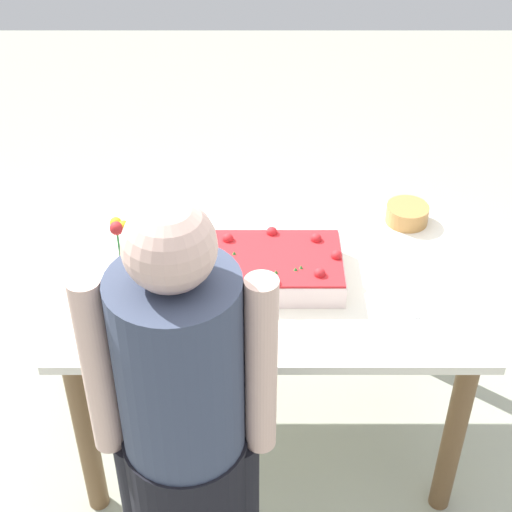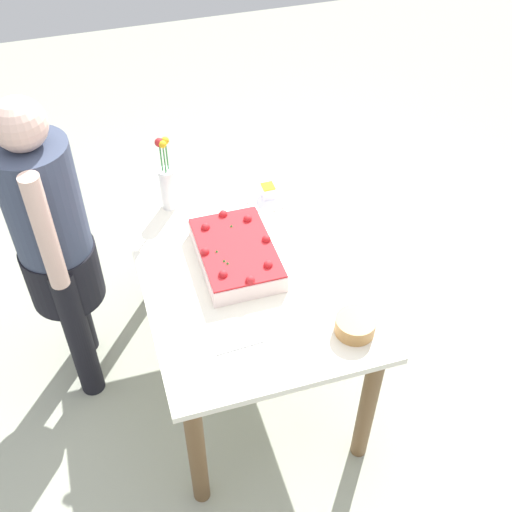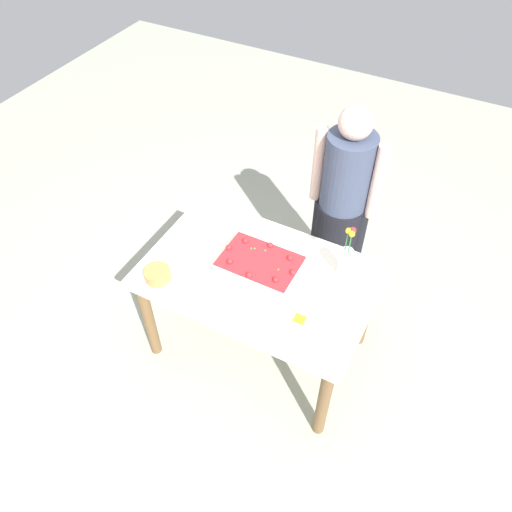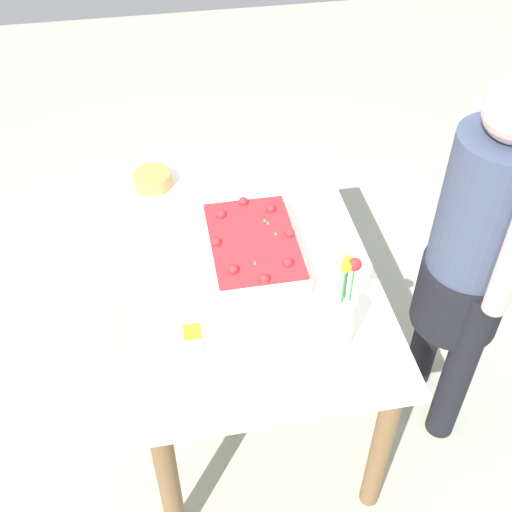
% 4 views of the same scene
% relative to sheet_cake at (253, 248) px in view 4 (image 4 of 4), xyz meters
% --- Properties ---
extents(ground_plane, '(8.00, 8.00, 0.00)m').
position_rel_sheet_cake_xyz_m(ground_plane, '(-0.01, 0.03, -0.78)').
color(ground_plane, '#A2A692').
extents(dining_table, '(1.33, 0.86, 0.74)m').
position_rel_sheet_cake_xyz_m(dining_table, '(-0.01, 0.03, -0.17)').
color(dining_table, white).
rests_on(dining_table, ground_plane).
extents(sheet_cake, '(0.45, 0.30, 0.11)m').
position_rel_sheet_cake_xyz_m(sheet_cake, '(0.00, 0.00, 0.00)').
color(sheet_cake, white).
rests_on(sheet_cake, dining_table).
extents(serving_plate_with_slice, '(0.20, 0.20, 0.07)m').
position_rel_sheet_cake_xyz_m(serving_plate_with_slice, '(-0.36, 0.25, -0.03)').
color(serving_plate_with_slice, white).
rests_on(serving_plate_with_slice, dining_table).
extents(cake_knife, '(0.03, 0.19, 0.00)m').
position_rel_sheet_cake_xyz_m(cake_knife, '(0.43, -0.10, -0.04)').
color(cake_knife, silver).
rests_on(cake_knife, dining_table).
extents(flower_vase, '(0.08, 0.08, 0.36)m').
position_rel_sheet_cake_xyz_m(flower_vase, '(-0.44, -0.19, 0.08)').
color(flower_vase, white).
rests_on(flower_vase, dining_table).
extents(fruit_bowl, '(0.15, 0.15, 0.06)m').
position_rel_sheet_cake_xyz_m(fruit_bowl, '(0.48, 0.32, -0.01)').
color(fruit_bowl, '#B78144').
rests_on(fruit_bowl, dining_table).
extents(person_standing, '(0.45, 0.31, 1.49)m').
position_rel_sheet_cake_xyz_m(person_standing, '(-0.23, -0.70, 0.07)').
color(person_standing, black).
rests_on(person_standing, ground_plane).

